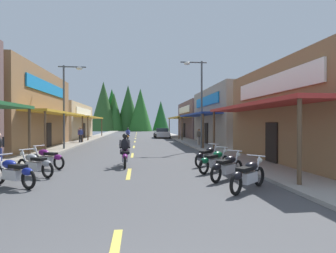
{
  "coord_description": "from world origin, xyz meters",
  "views": [
    {
      "loc": [
        0.38,
        -1.87,
        2.03
      ],
      "look_at": [
        4.5,
        34.49,
        1.64
      ],
      "focal_mm": 28.18,
      "sensor_mm": 36.0,
      "label": 1
    }
  ],
  "objects": [
    {
      "name": "rider_cruising_trailing",
      "position": [
        -0.83,
        29.3,
        0.66
      ],
      "size": [
        0.6,
        2.14,
        1.57
      ],
      "rotation": [
        0.0,
        0.0,
        1.6
      ],
      "color": "black",
      "rests_on": "ground"
    },
    {
      "name": "motorcycle_parked_right_3",
      "position": [
        3.72,
        10.58,
        0.49
      ],
      "size": [
        1.64,
        1.53,
        1.04
      ],
      "rotation": [
        0.0,
        0.0,
        0.75
      ],
      "color": "black",
      "rests_on": "ground"
    },
    {
      "name": "motorcycle_parked_right_0",
      "position": [
        3.68,
        5.76,
        0.49
      ],
      "size": [
        1.7,
        1.45,
        1.04
      ],
      "rotation": [
        0.0,
        0.0,
        0.7
      ],
      "color": "black",
      "rests_on": "ground"
    },
    {
      "name": "streetlamp_left",
      "position": [
        -5.01,
        19.18,
        4.21
      ],
      "size": [
        2.07,
        0.3,
        6.52
      ],
      "color": "#474C51",
      "rests_on": "ground"
    },
    {
      "name": "parked_car_curbside",
      "position": [
        3.71,
        35.56,
        0.69
      ],
      "size": [
        2.13,
        4.34,
        1.4
      ],
      "rotation": [
        0.0,
        0.0,
        1.59
      ],
      "color": "silver",
      "rests_on": "ground"
    },
    {
      "name": "pedestrian_browsing",
      "position": [
        -5.77,
        26.77,
        0.91
      ],
      "size": [
        0.36,
        0.54,
        1.58
      ],
      "rotation": [
        0.0,
        0.0,
        0.33
      ],
      "color": "black",
      "rests_on": "ground"
    },
    {
      "name": "streetlamp_right",
      "position": [
        5.02,
        18.28,
        4.42
      ],
      "size": [
        2.07,
        0.3,
        6.9
      ],
      "color": "#474C51",
      "rests_on": "ground"
    },
    {
      "name": "storefront_right_far",
      "position": [
        10.91,
        35.55,
        2.59
      ],
      "size": [
        9.69,
        11.76,
        5.17
      ],
      "color": "brown",
      "rests_on": "ground"
    },
    {
      "name": "ground",
      "position": [
        0.0,
        28.8,
        -0.05
      ],
      "size": [
        9.82,
        87.6,
        0.1
      ],
      "primitive_type": "cube",
      "color": "#4C4C4F"
    },
    {
      "name": "pedestrian_by_shop",
      "position": [
        -5.49,
        25.88,
        0.98
      ],
      "size": [
        0.47,
        0.42,
        1.69
      ],
      "rotation": [
        0.0,
        0.0,
        2.21
      ],
      "color": "black",
      "rests_on": "ground"
    },
    {
      "name": "motorcycle_parked_left_2",
      "position": [
        -3.71,
        10.55,
        0.49
      ],
      "size": [
        1.88,
        1.2,
        1.04
      ],
      "rotation": [
        0.0,
        0.0,
        2.6
      ],
      "color": "black",
      "rests_on": "ground"
    },
    {
      "name": "rider_cruising_lead",
      "position": [
        -0.25,
        10.77,
        0.66
      ],
      "size": [
        0.6,
        2.14,
        1.57
      ],
      "rotation": [
        0.0,
        0.0,
        1.63
      ],
      "color": "black",
      "rests_on": "ground"
    },
    {
      "name": "sidewalk_right",
      "position": [
        5.96,
        28.8,
        0.06
      ],
      "size": [
        2.1,
        87.6,
        0.12
      ],
      "primitive_type": "cube",
      "color": "#9E9991",
      "rests_on": "ground"
    },
    {
      "name": "motorcycle_parked_left_1",
      "position": [
        -3.57,
        8.75,
        0.49
      ],
      "size": [
        1.82,
        1.3,
        1.04
      ],
      "rotation": [
        0.0,
        0.0,
        2.54
      ],
      "color": "black",
      "rests_on": "ground"
    },
    {
      "name": "sidewalk_left",
      "position": [
        -5.96,
        28.8,
        0.06
      ],
      "size": [
        2.1,
        87.6,
        0.12
      ],
      "primitive_type": "cube",
      "color": "gray",
      "rests_on": "ground"
    },
    {
      "name": "storefront_left_far",
      "position": [
        -10.16,
        35.27,
        2.34
      ],
      "size": [
        8.2,
        13.43,
        4.68
      ],
      "color": "tan",
      "rests_on": "ground"
    },
    {
      "name": "motorcycle_parked_right_1",
      "position": [
        3.57,
        7.32,
        0.49
      ],
      "size": [
        1.7,
        1.45,
        1.04
      ],
      "rotation": [
        0.0,
        0.0,
        0.7
      ],
      "color": "black",
      "rests_on": "ground"
    },
    {
      "name": "motorcycle_parked_left_0",
      "position": [
        -3.6,
        7.05,
        0.49
      ],
      "size": [
        1.85,
        1.25,
        1.04
      ],
      "rotation": [
        0.0,
        0.0,
        2.56
      ],
      "color": "black",
      "rests_on": "ground"
    },
    {
      "name": "storefront_right_middle",
      "position": [
        11.26,
        23.16,
        2.72
      ],
      "size": [
        10.38,
        11.49,
        5.44
      ],
      "color": "gray",
      "rests_on": "ground"
    },
    {
      "name": "pedestrian_waiting",
      "position": [
        5.81,
        21.34,
        0.92
      ],
      "size": [
        0.48,
        0.42,
        1.59
      ],
      "rotation": [
        0.0,
        0.0,
        5.34
      ],
      "color": "#B2A599",
      "rests_on": "ground"
    },
    {
      "name": "motorcycle_parked_right_2",
      "position": [
        3.56,
        8.85,
        0.49
      ],
      "size": [
        1.74,
        1.41,
        1.04
      ],
      "rotation": [
        0.0,
        0.0,
        0.67
      ],
      "color": "black",
      "rests_on": "ground"
    },
    {
      "name": "treeline_backdrop",
      "position": [
        -4.43,
        73.61,
        6.04
      ],
      "size": [
        22.36,
        11.94,
        13.67
      ],
      "color": "#266523",
      "rests_on": "ground"
    },
    {
      "name": "centerline_dashes",
      "position": [
        0.0,
        31.14,
        0.01
      ],
      "size": [
        0.16,
        59.41,
        0.01
      ],
      "color": "#E0C64C",
      "rests_on": "ground"
    },
    {
      "name": "storefront_left_middle",
      "position": [
        -10.01,
        20.88,
        3.18
      ],
      "size": [
        7.87,
        12.8,
        6.36
      ],
      "color": "olive",
      "rests_on": "ground"
    }
  ]
}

